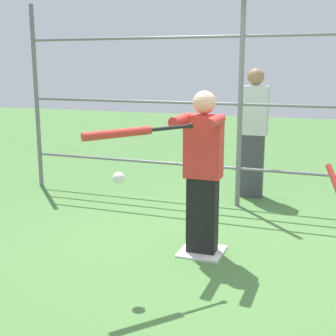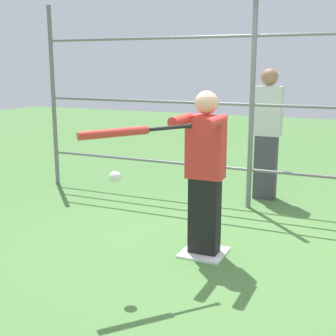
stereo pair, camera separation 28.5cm
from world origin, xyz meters
TOP-DOWN VIEW (x-y plane):
  - ground_plane at (0.00, 0.00)m, footprint 24.00×24.00m
  - home_plate at (0.00, 0.00)m, footprint 0.40×0.40m
  - fence_backstop at (0.00, -1.60)m, footprint 5.83×0.06m
  - batter at (0.00, 0.02)m, footprint 0.39×0.51m
  - baseball_bat_swinging at (0.36, 0.83)m, footprint 0.64×0.74m
  - softball_in_flight at (0.43, 0.86)m, footprint 0.10×0.10m
  - bystander_behind_fence at (-0.09, -2.08)m, footprint 0.35×0.22m

SIDE VIEW (x-z plane):
  - ground_plane at x=0.00m, z-range 0.00..0.00m
  - home_plate at x=0.00m, z-range 0.00..0.02m
  - batter at x=0.00m, z-range 0.06..1.57m
  - bystander_behind_fence at x=-0.09m, z-range 0.03..1.72m
  - softball_in_flight at x=0.43m, z-range 0.83..0.93m
  - baseball_bat_swinging at x=0.36m, z-range 1.19..1.27m
  - fence_backstop at x=0.00m, z-range 0.00..2.52m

